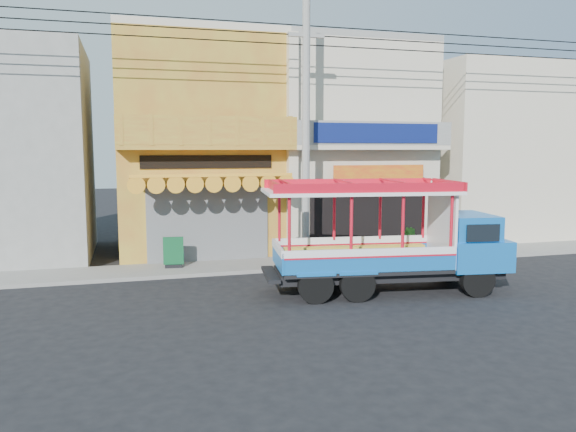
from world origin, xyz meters
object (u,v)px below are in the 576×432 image
(utility_pole, at_px, (310,117))
(songthaew_truck, at_px, (404,238))
(potted_plant_b, at_px, (412,243))
(green_sign, at_px, (173,255))
(potted_plant_c, at_px, (442,236))

(utility_pole, height_order, songthaew_truck, utility_pole)
(songthaew_truck, relative_size, potted_plant_b, 6.44)
(utility_pole, relative_size, potted_plant_b, 26.04)
(green_sign, xyz_separation_m, potted_plant_c, (10.17, 0.38, 0.13))
(potted_plant_b, relative_size, potted_plant_c, 0.97)
(utility_pole, relative_size, green_sign, 27.74)
(utility_pole, distance_m, songthaew_truck, 5.29)
(songthaew_truck, xyz_separation_m, potted_plant_c, (4.16, 4.83, -0.83))
(potted_plant_c, bearing_deg, potted_plant_b, -54.72)
(potted_plant_b, distance_m, potted_plant_c, 2.07)
(songthaew_truck, distance_m, potted_plant_c, 6.43)
(potted_plant_b, xyz_separation_m, potted_plant_c, (1.81, 1.00, 0.02))
(songthaew_truck, height_order, potted_plant_c, songthaew_truck)
(songthaew_truck, xyz_separation_m, green_sign, (-6.01, 4.45, -0.96))
(green_sign, distance_m, potted_plant_c, 10.18)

